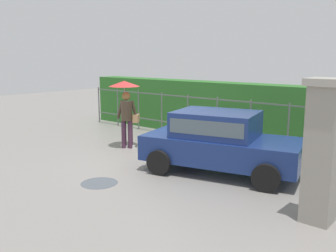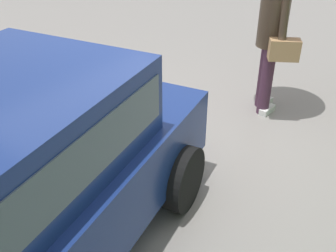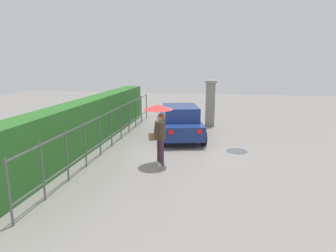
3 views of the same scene
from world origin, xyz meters
name	(u,v)px [view 2 (image 2 of 3)]	position (x,y,z in m)	size (l,w,h in m)	color
ground_plane	(150,153)	(0.00, 0.00, 0.00)	(40.00, 40.00, 0.00)	gray
puddle_near	(20,101)	(0.20, -2.17, 0.00)	(0.82, 0.82, 0.00)	#4C545B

